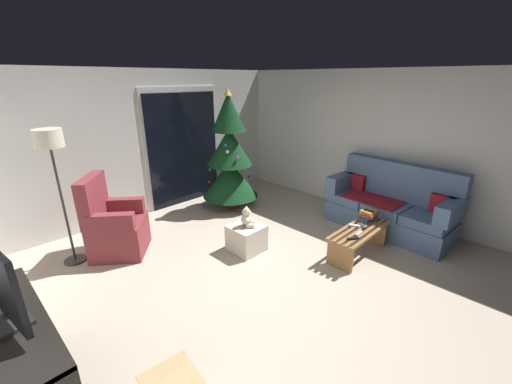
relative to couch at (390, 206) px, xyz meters
The scene contains 19 objects.
ground_plane 2.39m from the couch, 169.06° to the left, with size 7.00×7.00×0.00m, color #B2A38E.
wall_back 4.29m from the couch, 123.45° to the left, with size 5.72×0.12×2.50m, color silver.
wall_right 1.10m from the couch, 39.56° to the left, with size 0.12×6.00×2.50m, color silver.
patio_door_frame 3.84m from the couch, 114.56° to the left, with size 1.60×0.02×2.20m, color silver.
patio_door_glass 3.82m from the couch, 114.67° to the left, with size 1.50×0.02×2.10m, color black.
couch is the anchor object (origin of this frame).
coffee_table 1.09m from the couch, behind, with size 1.10×0.40×0.39m.
remote_graphite 0.98m from the couch, behind, with size 0.04×0.16×0.02m, color #333338.
remote_black 1.42m from the couch, behind, with size 0.04×0.16×0.02m, color black.
remote_white 1.05m from the couch, behind, with size 0.04×0.16×0.02m, color silver.
remote_silver 1.23m from the couch, behind, with size 0.04×0.16×0.02m, color #ADADB2.
book_stack 0.73m from the couch, behind, with size 0.27×0.23×0.15m.
cell_phone 0.76m from the couch, behind, with size 0.07×0.14×0.01m, color black.
christmas_tree 2.88m from the couch, 114.18° to the left, with size 1.04×1.04×2.18m.
armchair 4.20m from the couch, 144.59° to the left, with size 0.96×0.96×1.13m.
floor_lamp 4.85m from the couch, 146.29° to the left, with size 0.32×0.32×1.78m.
media_shelf 4.88m from the couch, behind, with size 0.40×1.40×0.82m.
ottoman 2.41m from the couch, 151.04° to the left, with size 0.44×0.44×0.38m, color beige.
teddy_bear_cream 2.39m from the couch, 151.13° to the left, with size 0.21×0.22×0.29m.
Camera 1 is at (-2.55, -2.20, 2.35)m, focal length 22.19 mm.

